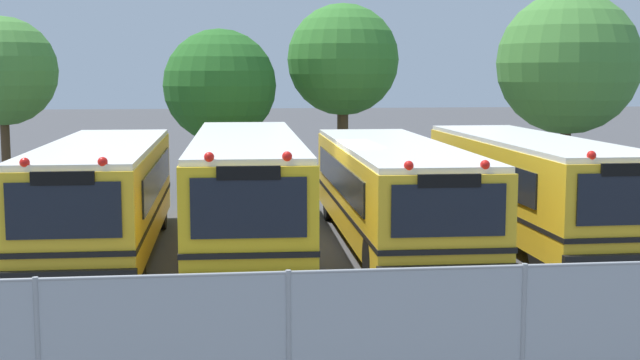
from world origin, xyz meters
The scene contains 10 objects.
ground_plane centered at (0.00, 0.00, 0.00)m, with size 160.00×160.00×0.00m, color #424244.
school_bus_0 centered at (-5.11, -0.26, 1.41)m, with size 2.57×9.74×2.68m.
school_bus_1 centered at (-1.81, 0.08, 1.47)m, with size 2.79×11.67×2.80m.
school_bus_2 centered at (1.71, -0.03, 1.36)m, with size 2.81×11.03×2.59m.
school_bus_3 centered at (5.22, 0.22, 1.41)m, with size 2.53×10.43×2.68m.
tree_1 centered at (-2.23, 10.60, 3.74)m, with size 3.99×3.99×5.68m.
tree_2 centered at (2.18, 11.75, 4.58)m, with size 4.15×4.15×6.71m.
tree_3 centered at (9.95, 9.52, 4.56)m, with size 5.08×5.08×7.02m.
chainlink_fence centered at (-0.20, -10.18, 0.94)m, with size 14.74×0.07×1.80m.
traffic_cone centered at (-0.32, -8.73, 0.30)m, with size 0.46×0.46×0.60m, color #EA5914.
Camera 1 is at (-2.50, -20.21, 4.15)m, focal length 48.32 mm.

